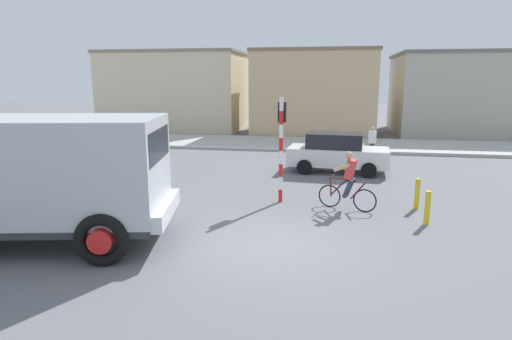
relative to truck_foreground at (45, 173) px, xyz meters
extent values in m
plane|color=slate|center=(5.01, 0.79, -1.67)|extent=(120.00, 120.00, 0.00)
cube|color=#ADADA8|center=(5.01, 16.18, -1.59)|extent=(80.00, 5.00, 0.16)
cube|color=#B2B7BC|center=(-0.03, -0.01, 0.13)|extent=(5.60, 3.49, 2.20)
cube|color=#2D3338|center=(-0.03, -0.01, -1.05)|extent=(5.48, 3.42, 0.16)
cube|color=silver|center=(2.61, 0.54, -0.87)|extent=(0.71, 2.37, 0.36)
cube|color=black|center=(2.47, 0.51, 0.63)|extent=(0.54, 2.11, 0.70)
torus|color=black|center=(1.29, 1.57, -1.12)|extent=(1.13, 0.46, 1.10)
cylinder|color=red|center=(1.29, 1.57, -1.12)|extent=(0.55, 0.39, 0.50)
torus|color=black|center=(1.81, -0.94, -1.12)|extent=(1.13, 0.46, 1.10)
cylinder|color=red|center=(1.81, -0.94, -1.12)|extent=(0.55, 0.39, 0.50)
torus|color=black|center=(-1.87, 0.92, -1.12)|extent=(1.13, 0.46, 1.10)
cylinder|color=red|center=(-1.87, 0.92, -1.12)|extent=(0.55, 0.39, 0.50)
torus|color=black|center=(6.28, 4.03, -1.33)|extent=(0.66, 0.26, 0.68)
torus|color=black|center=(7.28, 3.69, -1.33)|extent=(0.66, 0.26, 0.68)
cylinder|color=#591E1E|center=(6.61, 3.92, -0.76)|extent=(0.58, 0.24, 0.09)
cylinder|color=#591E1E|center=(6.56, 3.94, -1.01)|extent=(0.49, 0.21, 0.57)
cylinder|color=#591E1E|center=(7.08, 3.75, -1.06)|extent=(0.43, 0.18, 0.57)
cylinder|color=#591E1E|center=(6.31, 4.02, -1.03)|extent=(0.10, 0.07, 0.59)
cylinder|color=black|center=(6.33, 4.01, -0.72)|extent=(0.19, 0.48, 0.03)
cube|color=black|center=(6.89, 3.82, -0.79)|extent=(0.27, 0.19, 0.06)
cube|color=#D13838|center=(6.85, 3.84, -0.46)|extent=(0.38, 0.40, 0.59)
sphere|color=tan|center=(6.78, 3.86, -0.06)|extent=(0.22, 0.22, 0.22)
cylinder|color=#2D334C|center=(6.79, 3.75, -1.02)|extent=(0.33, 0.21, 0.57)
cylinder|color=tan|center=(6.61, 3.75, -0.41)|extent=(0.49, 0.25, 0.29)
cylinder|color=#2D334C|center=(6.85, 3.94, -1.02)|extent=(0.33, 0.21, 0.57)
cylinder|color=tan|center=(6.71, 4.05, -0.41)|extent=(0.49, 0.25, 0.29)
cylinder|color=red|center=(4.79, 4.31, -1.47)|extent=(0.12, 0.12, 0.40)
cylinder|color=white|center=(4.79, 4.31, -1.07)|extent=(0.12, 0.12, 0.40)
cylinder|color=red|center=(4.79, 4.31, -0.67)|extent=(0.12, 0.12, 0.40)
cylinder|color=white|center=(4.79, 4.31, -0.27)|extent=(0.12, 0.12, 0.40)
cylinder|color=red|center=(4.79, 4.31, 0.13)|extent=(0.12, 0.12, 0.40)
cylinder|color=white|center=(4.79, 4.31, 0.53)|extent=(0.12, 0.12, 0.40)
cylinder|color=red|center=(4.79, 4.31, 0.93)|extent=(0.12, 0.12, 0.40)
cylinder|color=white|center=(4.79, 4.31, 1.33)|extent=(0.12, 0.12, 0.40)
cube|color=black|center=(4.79, 4.49, 1.08)|extent=(0.24, 0.20, 0.60)
sphere|color=red|center=(4.79, 4.61, 1.08)|extent=(0.14, 0.14, 0.14)
cube|color=white|center=(6.56, 9.12, -1.02)|extent=(4.12, 2.02, 0.70)
cube|color=black|center=(6.41, 9.14, -0.37)|extent=(2.31, 1.62, 0.60)
cylinder|color=black|center=(7.86, 9.87, -1.37)|extent=(0.61, 0.23, 0.60)
cylinder|color=black|center=(7.73, 8.18, -1.37)|extent=(0.61, 0.23, 0.60)
cylinder|color=black|center=(5.39, 10.07, -1.37)|extent=(0.61, 0.23, 0.60)
cylinder|color=black|center=(5.25, 8.38, -1.37)|extent=(0.61, 0.23, 0.60)
cylinder|color=#2D334C|center=(8.12, 11.71, -1.24)|extent=(0.22, 0.22, 0.85)
cube|color=white|center=(8.12, 11.71, -0.54)|extent=(0.34, 0.22, 0.56)
sphere|color=tan|center=(8.12, 11.71, -0.15)|extent=(0.20, 0.20, 0.20)
cylinder|color=gold|center=(8.80, 2.89, -1.22)|extent=(0.14, 0.14, 0.90)
cylinder|color=gold|center=(8.80, 4.29, -1.22)|extent=(0.14, 0.14, 0.90)
cube|color=beige|center=(-5.60, 23.29, 1.12)|extent=(10.16, 6.44, 5.58)
cube|color=gray|center=(-5.60, 23.29, 4.01)|extent=(10.36, 6.56, 0.20)
cube|color=#D1B284|center=(4.95, 22.23, 1.08)|extent=(8.12, 6.50, 5.50)
cube|color=#7D6B4F|center=(4.95, 22.23, 3.93)|extent=(8.28, 6.63, 0.20)
cube|color=#B2AD9E|center=(15.67, 23.69, 0.99)|extent=(10.13, 7.87, 5.31)
cube|color=slate|center=(15.67, 23.69, 3.75)|extent=(10.33, 8.03, 0.20)
camera|label=1|loc=(6.29, -8.33, 2.03)|focal=29.92mm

